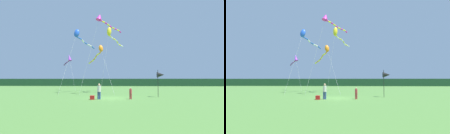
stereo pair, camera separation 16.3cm
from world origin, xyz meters
TOP-DOWN VIEW (x-y plane):
  - ground_plane at (0.00, 0.00)m, footprint 120.00×120.00m
  - distant_treeline at (0.00, 45.00)m, footprint 108.00×3.94m
  - person_adult at (-1.05, -1.47)m, footprint 0.38×0.38m
  - person_child at (2.40, -1.20)m, footprint 0.28×0.28m
  - cooler_box at (-1.74, -1.86)m, footprint 0.46×0.38m
  - banner_flag_pole at (6.27, 1.58)m, footprint 0.90×0.70m
  - kite_purple at (-9.31, 15.76)m, footprint 3.90×5.01m
  - kite_orange at (-2.40, 9.75)m, footprint 5.38×8.88m
  - kite_magenta at (-1.63, 6.36)m, footprint 5.85×6.02m
  - kite_yellow at (-0.62, 12.36)m, footprint 3.91×7.70m
  - kite_blue at (-5.75, 8.89)m, footprint 3.72×9.99m

SIDE VIEW (x-z plane):
  - ground_plane at x=0.00m, z-range 0.00..0.00m
  - cooler_box at x=-1.74m, z-range 0.00..0.44m
  - person_child at x=2.40m, z-range 0.08..1.35m
  - person_adult at x=-1.05m, z-range 0.10..1.81m
  - distant_treeline at x=0.00m, z-range 0.00..2.54m
  - banner_flag_pole at x=6.27m, z-range 1.04..4.39m
  - kite_purple at x=-9.31m, z-range 2.78..10.22m
  - kite_orange at x=-2.40m, z-range 2.94..11.05m
  - kite_blue at x=-5.75m, z-range 4.27..14.91m
  - kite_yellow at x=-0.62m, z-range 4.82..16.77m
  - kite_magenta at x=-1.63m, z-range 5.36..17.70m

